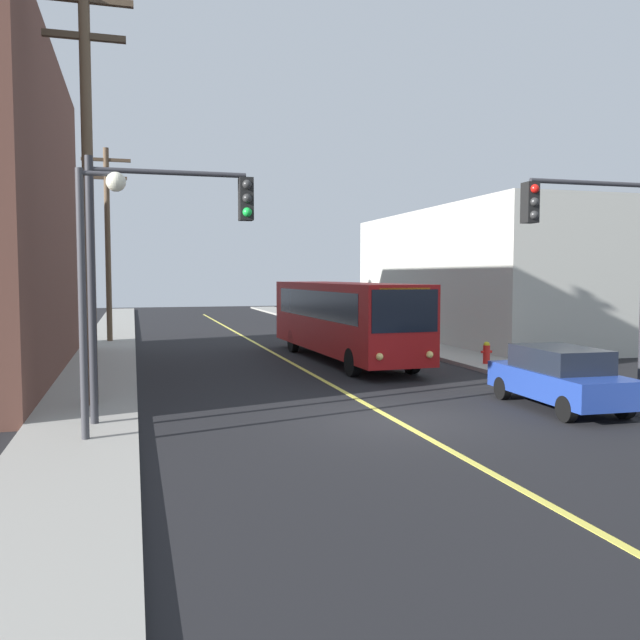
{
  "coord_description": "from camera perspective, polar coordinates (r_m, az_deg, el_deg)",
  "views": [
    {
      "loc": [
        -6.05,
        -14.77,
        3.5
      ],
      "look_at": [
        0.0,
        6.6,
        2.0
      ],
      "focal_mm": 37.06,
      "sensor_mm": 36.0,
      "label": 1
    }
  ],
  "objects": [
    {
      "name": "ground_plane",
      "position": [
        16.34,
        6.39,
        -8.53
      ],
      "size": [
        120.0,
        120.0,
        0.0
      ],
      "primitive_type": "plane",
      "color": "black"
    },
    {
      "name": "sidewalk_left",
      "position": [
        25.03,
        -18.45,
        -4.2
      ],
      "size": [
        2.5,
        90.0,
        0.15
      ],
      "primitive_type": "cube",
      "color": "gray",
      "rests_on": "ground"
    },
    {
      "name": "sidewalk_right",
      "position": [
        28.32,
        12.35,
        -3.17
      ],
      "size": [
        2.5,
        90.0,
        0.15
      ],
      "primitive_type": "cube",
      "color": "gray",
      "rests_on": "ground"
    },
    {
      "name": "lane_stripe_center",
      "position": [
        30.58,
        -4.3,
        -2.71
      ],
      "size": [
        0.16,
        60.0,
        0.01
      ],
      "primitive_type": "cube",
      "color": "#D8CC4C",
      "rests_on": "ground"
    },
    {
      "name": "building_right_warehouse",
      "position": [
        38.33,
        16.63,
        3.66
      ],
      "size": [
        12.0,
        18.34,
        6.94
      ],
      "color": "#B2B2A8",
      "rests_on": "ground"
    },
    {
      "name": "city_bus",
      "position": [
        27.1,
        1.95,
        0.3
      ],
      "size": [
        2.98,
        12.23,
        3.2
      ],
      "color": "maroon",
      "rests_on": "ground"
    },
    {
      "name": "parked_car_blue",
      "position": [
        18.52,
        19.98,
        -4.62
      ],
      "size": [
        1.94,
        4.46,
        1.62
      ],
      "color": "navy",
      "rests_on": "ground"
    },
    {
      "name": "utility_pole_near",
      "position": [
        18.15,
        -19.42,
        11.83
      ],
      "size": [
        2.4,
        0.28,
        10.83
      ],
      "color": "brown",
      "rests_on": "sidewalk_left"
    },
    {
      "name": "utility_pole_mid",
      "position": [
        35.54,
        -17.86,
        6.97
      ],
      "size": [
        2.4,
        0.28,
        9.79
      ],
      "color": "brown",
      "rests_on": "sidewalk_left"
    },
    {
      "name": "traffic_signal_left_corner",
      "position": [
        15.64,
        -13.54,
        6.7
      ],
      "size": [
        3.75,
        0.48,
        6.0
      ],
      "color": "#2D2D33",
      "rests_on": "sidewalk_left"
    },
    {
      "name": "traffic_signal_right_corner",
      "position": [
        18.45,
        22.75,
        6.06
      ],
      "size": [
        3.75,
        0.48,
        6.0
      ],
      "color": "#2D2D33",
      "rests_on": "sidewalk_right"
    },
    {
      "name": "street_lamp_left",
      "position": [
        14.18,
        -19.01,
        4.63
      ],
      "size": [
        0.98,
        0.4,
        5.5
      ],
      "color": "#38383D",
      "rests_on": "sidewalk_left"
    },
    {
      "name": "fire_hydrant",
      "position": [
        25.91,
        14.18,
        -2.71
      ],
      "size": [
        0.44,
        0.26,
        0.84
      ],
      "color": "red",
      "rests_on": "sidewalk_right"
    }
  ]
}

